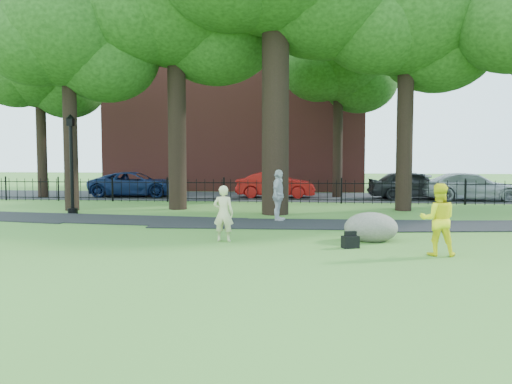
# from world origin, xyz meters

# --- Properties ---
(ground) EXTENTS (120.00, 120.00, 0.00)m
(ground) POSITION_xyz_m (0.00, 0.00, 0.00)
(ground) COLOR #446D26
(ground) RESTS_ON ground
(footpath) EXTENTS (36.07, 3.85, 0.03)m
(footpath) POSITION_xyz_m (1.00, 3.90, 0.00)
(footpath) COLOR black
(footpath) RESTS_ON ground
(street) EXTENTS (80.00, 7.00, 0.02)m
(street) POSITION_xyz_m (0.00, 16.00, 0.00)
(street) COLOR black
(street) RESTS_ON ground
(iron_fence) EXTENTS (44.00, 0.04, 1.20)m
(iron_fence) POSITION_xyz_m (0.00, 12.00, 0.60)
(iron_fence) COLOR black
(iron_fence) RESTS_ON ground
(brick_building) EXTENTS (18.00, 8.00, 12.00)m
(brick_building) POSITION_xyz_m (-4.00, 24.00, 6.00)
(brick_building) COLOR maroon
(brick_building) RESTS_ON ground
(tree_row) EXTENTS (26.82, 7.96, 12.42)m
(tree_row) POSITION_xyz_m (0.52, 8.40, 8.15)
(tree_row) COLOR black
(tree_row) RESTS_ON ground
(woman) EXTENTS (0.59, 0.40, 1.56)m
(woman) POSITION_xyz_m (-0.96, 0.19, 0.78)
(woman) COLOR beige
(woman) RESTS_ON ground
(man) EXTENTS (0.89, 0.73, 1.72)m
(man) POSITION_xyz_m (4.46, -1.20, 0.86)
(man) COLOR #FFF215
(man) RESTS_ON ground
(pedestrian) EXTENTS (0.65, 1.17, 1.89)m
(pedestrian) POSITION_xyz_m (0.28, 4.74, 0.94)
(pedestrian) COLOR silver
(pedestrian) RESTS_ON ground
(boulder) EXTENTS (1.73, 1.48, 0.86)m
(boulder) POSITION_xyz_m (3.13, 0.73, 0.43)
(boulder) COLOR #676556
(boulder) RESTS_ON ground
(lamppost) EXTENTS (0.41, 0.41, 4.10)m
(lamppost) POSITION_xyz_m (-8.35, 6.23, 2.01)
(lamppost) COLOR black
(lamppost) RESTS_ON ground
(backpack) EXTENTS (0.48, 0.39, 0.31)m
(backpack) POSITION_xyz_m (2.47, -0.45, 0.16)
(backpack) COLOR black
(backpack) RESTS_ON ground
(red_bag) EXTENTS (0.43, 0.31, 0.27)m
(red_bag) POSITION_xyz_m (3.09, 1.51, 0.13)
(red_bag) COLOR maroon
(red_bag) RESTS_ON ground
(red_sedan) EXTENTS (4.54, 1.68, 1.48)m
(red_sedan) POSITION_xyz_m (-0.56, 15.28, 0.74)
(red_sedan) COLOR #980E0B
(red_sedan) RESTS_ON ground
(navy_van) EXTENTS (5.47, 2.88, 1.47)m
(navy_van) POSITION_xyz_m (-8.90, 15.21, 0.73)
(navy_van) COLOR #0E1D46
(navy_van) RESTS_ON ground
(grey_car) EXTENTS (4.85, 2.31, 1.60)m
(grey_car) POSITION_xyz_m (7.06, 15.27, 0.80)
(grey_car) COLOR black
(grey_car) RESTS_ON ground
(silver_car) EXTENTS (5.21, 2.29, 1.49)m
(silver_car) POSITION_xyz_m (10.03, 14.40, 0.74)
(silver_car) COLOR #A0A2A9
(silver_car) RESTS_ON ground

